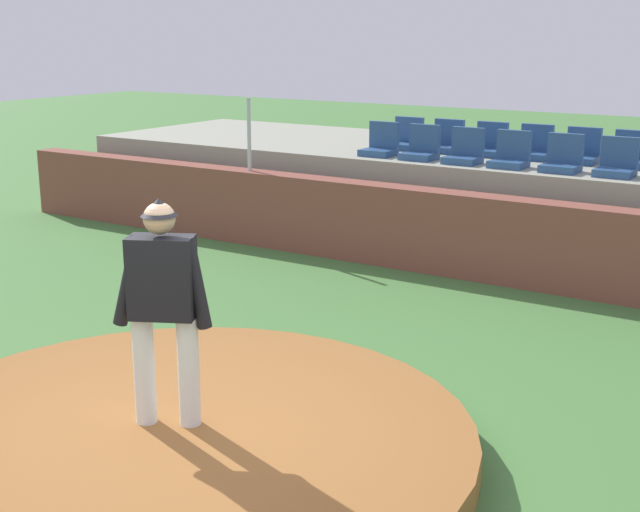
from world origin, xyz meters
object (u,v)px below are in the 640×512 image
at_px(stadium_chair_8, 446,142).
at_px(stadium_chair_10, 534,148).
at_px(stadium_chair_7, 406,139).
at_px(stadium_chair_11, 581,152).
at_px(stadium_chair_3, 511,156).
at_px(stadium_chair_5, 617,164).
at_px(stadium_chair_2, 465,152).
at_px(stadium_chair_9, 490,145).
at_px(stadium_chair_4, 562,160).
at_px(stadium_chair_12, 630,156).
at_px(stadium_chair_0, 381,145).
at_px(pitcher, 163,296).
at_px(stadium_chair_1, 421,148).

relative_size(stadium_chair_8, stadium_chair_10, 1.00).
relative_size(stadium_chair_7, stadium_chair_11, 1.00).
relative_size(stadium_chair_3, stadium_chair_5, 1.00).
distance_m(stadium_chair_2, stadium_chair_10, 1.17).
bearing_deg(stadium_chair_10, stadium_chair_8, 1.08).
bearing_deg(stadium_chair_9, stadium_chair_5, 157.43).
xyz_separation_m(stadium_chair_2, stadium_chair_11, (1.40, 0.91, 0.00)).
distance_m(stadium_chair_4, stadium_chair_7, 2.94).
bearing_deg(stadium_chair_12, stadium_chair_0, 13.85).
distance_m(pitcher, stadium_chair_5, 7.16).
height_order(stadium_chair_2, stadium_chair_12, same).
bearing_deg(stadium_chair_7, stadium_chair_12, -179.97).
relative_size(stadium_chair_0, stadium_chair_12, 1.00).
bearing_deg(stadium_chair_12, pitcher, 79.46).
bearing_deg(stadium_chair_8, stadium_chair_12, 179.67).
bearing_deg(stadium_chair_1, stadium_chair_4, 179.68).
bearing_deg(stadium_chair_4, stadium_chair_5, -178.34).
xyz_separation_m(stadium_chair_8, stadium_chair_10, (1.40, 0.03, 0.00)).
height_order(stadium_chair_4, stadium_chair_11, same).
bearing_deg(pitcher, stadium_chair_5, 51.38).
distance_m(stadium_chair_7, stadium_chair_11, 2.79).
bearing_deg(stadium_chair_7, stadium_chair_9, -179.59).
relative_size(stadium_chair_5, stadium_chair_8, 1.00).
xyz_separation_m(stadium_chair_11, stadium_chair_12, (0.68, -0.02, 0.00)).
relative_size(stadium_chair_1, stadium_chair_10, 1.00).
xyz_separation_m(pitcher, stadium_chair_8, (-1.32, 7.88, 0.23)).
bearing_deg(stadium_chair_2, stadium_chair_12, -156.57).
height_order(stadium_chair_2, stadium_chair_8, same).
bearing_deg(stadium_chair_10, stadium_chair_7, 1.22).
xyz_separation_m(stadium_chair_2, stadium_chair_10, (0.69, 0.94, 0.00)).
distance_m(stadium_chair_11, stadium_chair_12, 0.68).
bearing_deg(stadium_chair_8, stadium_chair_9, 179.37).
bearing_deg(stadium_chair_3, stadium_chair_10, -90.47).
height_order(stadium_chair_0, stadium_chair_12, same).
bearing_deg(stadium_chair_4, stadium_chair_10, -52.47).
bearing_deg(pitcher, stadium_chair_4, 57.03).
distance_m(pitcher, stadium_chair_10, 7.91).
height_order(stadium_chair_4, stadium_chair_10, same).
xyz_separation_m(stadium_chair_9, stadium_chair_10, (0.68, 0.03, 0.00)).
bearing_deg(stadium_chair_1, stadium_chair_9, -128.51).
relative_size(stadium_chair_1, stadium_chair_4, 1.00).
bearing_deg(stadium_chair_9, stadium_chair_0, 31.67).
bearing_deg(stadium_chair_5, stadium_chair_8, -17.39).
bearing_deg(stadium_chair_8, stadium_chair_10, -178.92).
relative_size(stadium_chair_5, stadium_chair_11, 1.00).
relative_size(pitcher, stadium_chair_12, 3.54).
bearing_deg(stadium_chair_2, stadium_chair_10, -126.35).
xyz_separation_m(stadium_chair_4, stadium_chair_7, (-2.81, 0.89, 0.00)).
bearing_deg(pitcher, stadium_chair_0, 79.49).
distance_m(stadium_chair_2, stadium_chair_9, 0.91).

